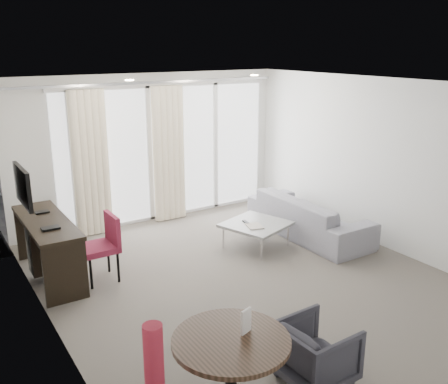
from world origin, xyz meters
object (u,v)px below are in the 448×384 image
round_table (231,380)px  rattan_chair_b (209,159)px  tub_armchair (316,352)px  coffee_table (256,235)px  desk (49,249)px  rattan_chair_a (178,181)px  sofa (309,216)px  desk_chair (99,249)px

round_table → rattan_chair_b: size_ratio=1.09×
tub_armchair → rattan_chair_b: rattan_chair_b is taller
coffee_table → rattan_chair_b: 4.39m
desk → tub_armchair: (1.56, -3.56, -0.12)m
desk → rattan_chair_a: size_ratio=2.19×
tub_armchair → rattan_chair_a: rattan_chair_a is taller
coffee_table → sofa: sofa is taller
tub_armchair → coffee_table: size_ratio=0.74×
desk → rattan_chair_b: bearing=37.1°
sofa → rattan_chair_a: 3.05m
desk_chair → sofa: (3.49, -0.23, -0.12)m
rattan_chair_a → desk_chair: bearing=-155.6°
rattan_chair_a → round_table: bearing=-135.2°
round_table → coffee_table: bearing=51.0°
desk_chair → sofa: 3.49m
desk → sofa: 4.09m
desk_chair → rattan_chair_b: bearing=43.7°
desk_chair → rattan_chair_b: 5.60m
sofa → desk: bearing=80.5°
tub_armchair → coffee_table: 3.26m
round_table → coffee_table: 3.79m
desk → round_table: bearing=-80.4°
coffee_table → sofa: bearing=-2.2°
rattan_chair_a → sofa: bearing=-94.3°
round_table → rattan_chair_b: rattan_chair_b is taller
round_table → coffee_table: size_ratio=1.10×
desk_chair → rattan_chair_b: (4.02, 3.90, -0.01)m
coffee_table → rattan_chair_a: (0.12, 2.87, 0.20)m
rattan_chair_a → rattan_chair_b: 1.90m
tub_armchair → sofa: (2.47, 2.89, 0.04)m
coffee_table → sofa: 1.05m
round_table → sofa: 4.49m
sofa → coffee_table: bearing=87.8°
sofa → round_table: bearing=130.3°
desk → coffee_table: 3.06m
desk → rattan_chair_a: 3.83m
sofa → rattan_chair_a: (-0.92, 2.91, 0.07)m
desk → rattan_chair_b: (4.56, 3.46, 0.03)m
coffee_table → sofa: (1.04, -0.04, 0.13)m
coffee_table → tub_armchair: bearing=-115.9°
desk_chair → rattan_chair_a: 3.71m
rattan_chair_b → rattan_chair_a: bearing=-164.7°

